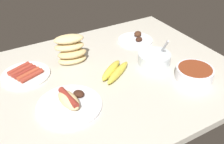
% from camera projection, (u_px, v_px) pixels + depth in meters
% --- Properties ---
extents(ground_plane, '(1.20, 0.90, 0.03)m').
position_uv_depth(ground_plane, '(104.00, 79.00, 1.18)').
color(ground_plane, beige).
extents(plate_hotdog_assembled, '(0.25, 0.25, 0.06)m').
position_uv_depth(plate_hotdog_assembled, '(70.00, 103.00, 0.99)').
color(plate_hotdog_assembled, white).
rests_on(plate_hotdog_assembled, ground_plane).
extents(bowl_coleslaw, '(0.15, 0.15, 0.15)m').
position_uv_depth(bowl_coleslaw, '(154.00, 58.00, 1.24)').
color(bowl_coleslaw, silver).
rests_on(bowl_coleslaw, ground_plane).
extents(banana_bunch, '(0.18, 0.16, 0.04)m').
position_uv_depth(banana_bunch, '(115.00, 71.00, 1.17)').
color(banana_bunch, gold).
rests_on(banana_bunch, ground_plane).
extents(plate_sausages, '(0.21, 0.21, 0.03)m').
position_uv_depth(plate_sausages, '(26.00, 74.00, 1.17)').
color(plate_sausages, white).
rests_on(plate_sausages, ground_plane).
extents(bread_stack, '(0.15, 0.10, 0.14)m').
position_uv_depth(bread_stack, '(71.00, 50.00, 1.22)').
color(bread_stack, '#E5C689').
rests_on(bread_stack, ground_plane).
extents(bowl_chili, '(0.16, 0.16, 0.05)m').
position_uv_depth(bowl_chili, '(194.00, 73.00, 1.14)').
color(bowl_chili, white).
rests_on(bowl_chili, ground_plane).
extents(plate_grilled_meat, '(0.19, 0.19, 0.04)m').
position_uv_depth(plate_grilled_meat, '(136.00, 39.00, 1.45)').
color(plate_grilled_meat, white).
rests_on(plate_grilled_meat, ground_plane).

